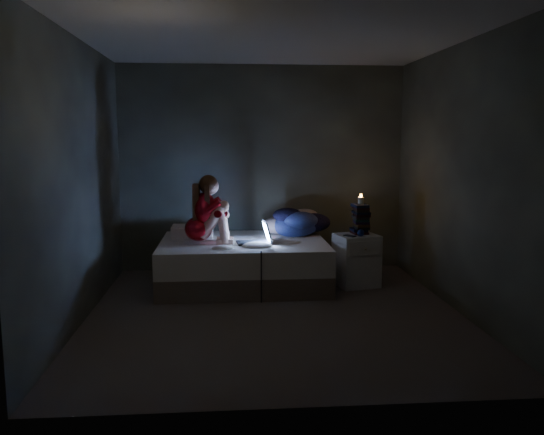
{
  "coord_description": "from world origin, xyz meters",
  "views": [
    {
      "loc": [
        -0.45,
        -5.18,
        1.7
      ],
      "look_at": [
        0.05,
        1.0,
        0.8
      ],
      "focal_mm": 36.6,
      "sensor_mm": 36.0,
      "label": 1
    }
  ],
  "objects": [
    {
      "name": "pillow",
      "position": [
        -0.87,
        1.38,
        0.59
      ],
      "size": [
        0.48,
        0.34,
        0.14
      ],
      "primitive_type": "cube",
      "color": "silver",
      "rests_on": "bed"
    },
    {
      "name": "wall_front",
      "position": [
        0.0,
        -1.91,
        1.3
      ],
      "size": [
        3.6,
        0.02,
        2.6
      ],
      "primitive_type": "cube",
      "color": "#2C2E28",
      "rests_on": "ground"
    },
    {
      "name": "book_stack",
      "position": [
        1.08,
        1.03,
        0.77
      ],
      "size": [
        0.19,
        0.25,
        0.35
      ],
      "primitive_type": null,
      "color": "black",
      "rests_on": "nightstand"
    },
    {
      "name": "wall_back",
      "position": [
        0.0,
        1.91,
        1.3
      ],
      "size": [
        3.6,
        0.02,
        2.6
      ],
      "primitive_type": "cube",
      "color": "#2C2E28",
      "rests_on": "ground"
    },
    {
      "name": "clothes_pile",
      "position": [
        0.36,
        1.42,
        0.7
      ],
      "size": [
        0.6,
        0.48,
        0.35
      ],
      "primitive_type": null,
      "rotation": [
        0.0,
        0.0,
        0.02
      ],
      "color": "navy",
      "rests_on": "bed"
    },
    {
      "name": "blue_orb",
      "position": [
        1.01,
        0.84,
        0.64
      ],
      "size": [
        0.08,
        0.08,
        0.08
      ],
      "primitive_type": "sphere",
      "color": "#0D194F",
      "rests_on": "nightstand"
    },
    {
      "name": "wall_right",
      "position": [
        1.81,
        0.0,
        1.3
      ],
      "size": [
        0.02,
        3.8,
        2.6
      ],
      "primitive_type": "cube",
      "color": "#2C2E28",
      "rests_on": "ground"
    },
    {
      "name": "floor",
      "position": [
        0.0,
        0.0,
        -0.01
      ],
      "size": [
        3.6,
        3.8,
        0.02
      ],
      "primitive_type": "cube",
      "color": "#514A47",
      "rests_on": "ground"
    },
    {
      "name": "laptop",
      "position": [
        -0.17,
        0.91,
        0.65
      ],
      "size": [
        0.4,
        0.3,
        0.26
      ],
      "primitive_type": null,
      "rotation": [
        0.0,
        0.0,
        0.11
      ],
      "color": "black",
      "rests_on": "bed"
    },
    {
      "name": "woman",
      "position": [
        -0.78,
        1.0,
        0.9
      ],
      "size": [
        0.49,
        0.33,
        0.77
      ],
      "primitive_type": null,
      "rotation": [
        0.0,
        0.0,
        -0.03
      ],
      "color": "maroon",
      "rests_on": "bed"
    },
    {
      "name": "ceiling",
      "position": [
        0.0,
        0.0,
        2.61
      ],
      "size": [
        3.6,
        3.8,
        0.02
      ],
      "primitive_type": "cube",
      "color": "silver",
      "rests_on": "ground"
    },
    {
      "name": "phone",
      "position": [
        0.89,
        0.89,
        0.6
      ],
      "size": [
        0.12,
        0.16,
        0.01
      ],
      "primitive_type": "cube",
      "rotation": [
        0.0,
        0.0,
        0.4
      ],
      "color": "black",
      "rests_on": "nightstand"
    },
    {
      "name": "wall_left",
      "position": [
        -1.81,
        0.0,
        1.3
      ],
      "size": [
        0.02,
        3.8,
        2.6
      ],
      "primitive_type": "cube",
      "color": "#2C2E28",
      "rests_on": "ground"
    },
    {
      "name": "bed",
      "position": [
        -0.27,
        1.1,
        0.26
      ],
      "size": [
        1.89,
        1.42,
        0.52
      ],
      "primitive_type": null,
      "color": "silver",
      "rests_on": "ground"
    },
    {
      "name": "nightstand",
      "position": [
        1.02,
        0.96,
        0.3
      ],
      "size": [
        0.53,
        0.49,
        0.6
      ],
      "primitive_type": "cube",
      "rotation": [
        0.0,
        0.0,
        0.24
      ],
      "color": "silver",
      "rests_on": "ground"
    },
    {
      "name": "candle",
      "position": [
        1.08,
        1.03,
        0.99
      ],
      "size": [
        0.07,
        0.07,
        0.08
      ],
      "primitive_type": "cylinder",
      "color": "beige",
      "rests_on": "book_stack"
    }
  ]
}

